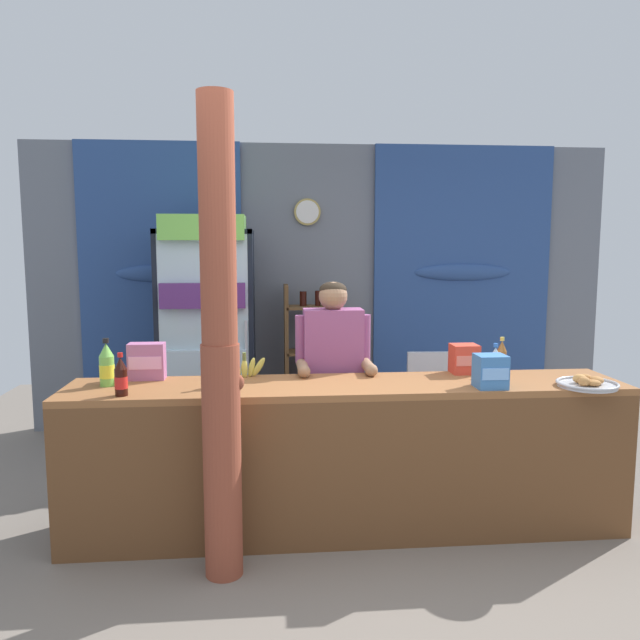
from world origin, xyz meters
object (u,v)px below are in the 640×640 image
(stall_counter, at_px, (350,445))
(pastry_tray, at_px, (587,383))
(plastic_lawn_chair, at_px, (429,393))
(soda_bottle_water, at_px, (495,365))
(snack_box_wafer, at_px, (147,361))
(banana_bunch, at_px, (245,368))
(soda_bottle_iced_tea, at_px, (502,358))
(snack_box_crackers, at_px, (464,359))
(bottle_shelf_rack, at_px, (311,357))
(soda_bottle_cola, at_px, (121,378))
(shopkeeper, at_px, (333,364))
(timber_post, at_px, (220,354))
(drink_fridge, at_px, (207,322))
(soda_bottle_lime_soda, at_px, (107,366))
(soda_bottle_orange_soda, at_px, (229,369))
(snack_box_biscuit, at_px, (490,371))

(stall_counter, relative_size, pastry_tray, 9.59)
(plastic_lawn_chair, xyz_separation_m, soda_bottle_water, (0.03, -1.35, 0.50))
(snack_box_wafer, height_order, banana_bunch, snack_box_wafer)
(soda_bottle_iced_tea, bearing_deg, snack_box_crackers, 167.26)
(bottle_shelf_rack, xyz_separation_m, soda_bottle_cola, (-1.19, -2.11, 0.29))
(shopkeeper, relative_size, snack_box_crackers, 8.00)
(timber_post, height_order, snack_box_wafer, timber_post)
(snack_box_wafer, bearing_deg, snack_box_crackers, 0.19)
(drink_fridge, bearing_deg, soda_bottle_iced_tea, -35.99)
(soda_bottle_lime_soda, bearing_deg, soda_bottle_water, -1.22)
(soda_bottle_orange_soda, distance_m, pastry_tray, 2.08)
(plastic_lawn_chair, xyz_separation_m, soda_bottle_iced_tea, (0.14, -1.18, 0.51))
(soda_bottle_lime_soda, height_order, banana_bunch, soda_bottle_lime_soda)
(timber_post, xyz_separation_m, bottle_shelf_rack, (0.63, 2.38, -0.46))
(snack_box_crackers, height_order, banana_bunch, snack_box_crackers)
(stall_counter, relative_size, shopkeeper, 2.23)
(pastry_tray, bearing_deg, shopkeeper, 154.93)
(timber_post, bearing_deg, plastic_lawn_chair, 49.04)
(soda_bottle_orange_soda, xyz_separation_m, snack_box_crackers, (1.48, 0.22, -0.01))
(stall_counter, height_order, soda_bottle_lime_soda, soda_bottle_lime_soda)
(stall_counter, relative_size, snack_box_wafer, 14.81)
(shopkeeper, height_order, soda_bottle_water, shopkeeper)
(stall_counter, bearing_deg, plastic_lawn_chair, 59.39)
(timber_post, relative_size, soda_bottle_iced_tea, 10.29)
(bottle_shelf_rack, height_order, snack_box_wafer, bottle_shelf_rack)
(bottle_shelf_rack, height_order, plastic_lawn_chair, bottle_shelf_rack)
(timber_post, xyz_separation_m, snack_box_wafer, (-0.50, 0.68, -0.16))
(drink_fridge, distance_m, snack_box_crackers, 2.24)
(plastic_lawn_chair, bearing_deg, snack_box_biscuit, -92.57)
(soda_bottle_orange_soda, bearing_deg, stall_counter, -9.44)
(timber_post, height_order, pastry_tray, timber_post)
(plastic_lawn_chair, distance_m, soda_bottle_orange_soda, 2.14)
(timber_post, xyz_separation_m, soda_bottle_lime_soda, (-0.69, 0.52, -0.15))
(bottle_shelf_rack, relative_size, snack_box_wafer, 6.14)
(drink_fridge, bearing_deg, pastry_tray, -38.00)
(soda_bottle_cola, bearing_deg, snack_box_crackers, 11.40)
(soda_bottle_iced_tea, bearing_deg, soda_bottle_water, -122.53)
(drink_fridge, relative_size, banana_bunch, 7.21)
(stall_counter, height_order, timber_post, timber_post)
(soda_bottle_water, height_order, snack_box_wafer, soda_bottle_water)
(drink_fridge, height_order, soda_bottle_cola, drink_fridge)
(drink_fridge, distance_m, soda_bottle_orange_soda, 1.64)
(soda_bottle_orange_soda, bearing_deg, soda_bottle_cola, -161.63)
(timber_post, xyz_separation_m, snack_box_crackers, (1.49, 0.69, -0.18))
(soda_bottle_cola, bearing_deg, snack_box_biscuit, 0.11)
(timber_post, relative_size, soda_bottle_lime_soda, 8.70)
(drink_fridge, relative_size, snack_box_wafer, 8.78)
(timber_post, distance_m, drink_fridge, 2.10)
(banana_bunch, bearing_deg, soda_bottle_lime_soda, -167.88)
(stall_counter, distance_m, snack_box_biscuit, 0.91)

